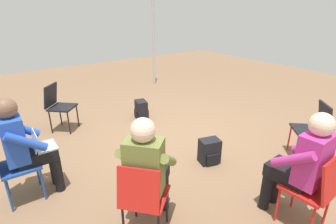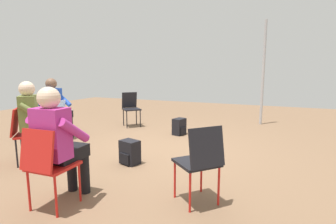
# 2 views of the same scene
# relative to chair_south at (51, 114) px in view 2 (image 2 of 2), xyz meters

# --- Properties ---
(ground_plane) EXTENTS (14.00, 14.00, 0.00)m
(ground_plane) POSITION_rel_chair_south_xyz_m (-0.10, 2.36, -0.50)
(ground_plane) COLOR brown
(chair_south) EXTENTS (0.40, 0.44, 0.85)m
(chair_south) POSITION_rel_chair_south_xyz_m (0.00, 0.00, 0.00)
(chair_south) COLOR #1E4799
(chair_south) RESTS_ON ground
(chair_southeast) EXTENTS (0.58, 0.59, 0.85)m
(chair_southeast) POSITION_rel_chair_south_xyz_m (1.31, 0.91, 0.00)
(chair_southeast) COLOR red
(chair_southeast) RESTS_ON ground
(chair_east) EXTENTS (0.46, 0.42, 0.85)m
(chair_east) POSITION_rel_chair_south_xyz_m (2.16, 2.31, 0.00)
(chair_east) COLOR red
(chair_east) RESTS_ON ground
(chair_northeast) EXTENTS (0.58, 0.59, 0.85)m
(chair_northeast) POSITION_rel_chair_south_xyz_m (1.46, 3.67, 0.00)
(chair_northeast) COLOR black
(chair_northeast) RESTS_ON ground
(chair_southwest) EXTENTS (0.58, 0.59, 0.85)m
(chair_southwest) POSITION_rel_chair_south_xyz_m (-1.66, 0.92, 0.00)
(chair_southwest) COLOR black
(chair_southwest) RESTS_ON ground
(person_with_laptop) EXTENTS (0.49, 0.52, 1.24)m
(person_with_laptop) POSITION_rel_chair_south_xyz_m (0.00, 0.17, 0.20)
(person_with_laptop) COLOR black
(person_with_laptop) RESTS_ON ground
(person_in_magenta) EXTENTS (0.53, 0.51, 1.24)m
(person_in_magenta) POSITION_rel_chair_south_xyz_m (1.99, 2.31, 0.20)
(person_in_magenta) COLOR black
(person_in_magenta) RESTS_ON ground
(person_in_olive) EXTENTS (0.63, 0.63, 1.24)m
(person_in_olive) POSITION_rel_chair_south_xyz_m (1.20, 1.03, 0.20)
(person_in_olive) COLOR black
(person_in_olive) RESTS_ON ground
(backpack_near_laptop_user) EXTENTS (0.29, 0.32, 0.36)m
(backpack_near_laptop_user) POSITION_rel_chair_south_xyz_m (0.70, 2.35, -0.34)
(backpack_near_laptop_user) COLOR black
(backpack_near_laptop_user) RESTS_ON ground
(backpack_by_empty_chair) EXTENTS (0.32, 0.29, 0.36)m
(backpack_by_empty_chair) POSITION_rel_chair_south_xyz_m (-1.28, 2.38, -0.34)
(backpack_by_empty_chair) COLOR black
(backpack_by_empty_chair) RESTS_ON ground
(tent_pole_far) EXTENTS (0.07, 0.07, 2.64)m
(tent_pole_far) POSITION_rel_chair_south_xyz_m (-3.19, 3.93, 0.82)
(tent_pole_far) COLOR #B2B2B7
(tent_pole_far) RESTS_ON ground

